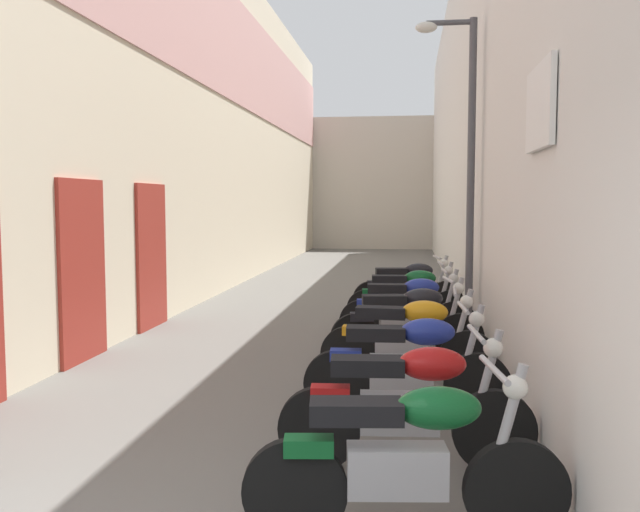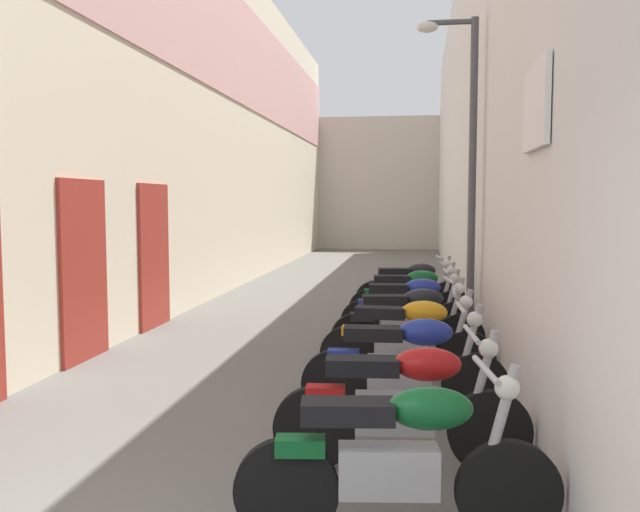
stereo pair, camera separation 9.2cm
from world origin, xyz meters
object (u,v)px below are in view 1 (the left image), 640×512
at_px(motorcycle_third, 408,363).
at_px(motorcycle_fourth, 408,338).
at_px(motorcycle_seventh, 408,297).
at_px(street_lamp, 464,156).
at_px(motorcycle_eighth, 408,287).
at_px(motorcycle_sixth, 408,308).
at_px(motorcycle_nearest, 408,456).
at_px(motorcycle_second, 408,402).
at_px(motorcycle_fifth, 408,322).

height_order(motorcycle_third, motorcycle_fourth, same).
relative_size(motorcycle_seventh, street_lamp, 0.43).
xyz_separation_m(motorcycle_eighth, street_lamp, (0.69, -2.29, 2.03)).
bearing_deg(street_lamp, motorcycle_third, -102.74).
xyz_separation_m(motorcycle_third, motorcycle_eighth, (-0.00, 5.35, 0.00)).
bearing_deg(motorcycle_seventh, street_lamp, -58.86).
bearing_deg(street_lamp, motorcycle_sixth, 174.94).
distance_m(motorcycle_eighth, street_lamp, 3.13).
height_order(motorcycle_nearest, motorcycle_second, same).
distance_m(motorcycle_nearest, motorcycle_seventh, 6.44).
xyz_separation_m(motorcycle_nearest, motorcycle_second, (0.00, 1.04, 0.00)).
relative_size(motorcycle_nearest, motorcycle_third, 1.00).
relative_size(motorcycle_nearest, street_lamp, 0.43).
relative_size(motorcycle_second, motorcycle_sixth, 1.00).
bearing_deg(motorcycle_sixth, motorcycle_fifth, -90.01).
height_order(motorcycle_second, street_lamp, street_lamp).
distance_m(motorcycle_fifth, motorcycle_eighth, 3.28).
bearing_deg(motorcycle_fifth, motorcycle_third, -90.00).
bearing_deg(motorcycle_sixth, motorcycle_seventh, 90.00).
bearing_deg(motorcycle_sixth, motorcycle_nearest, -90.00).
bearing_deg(motorcycle_third, motorcycle_seventh, 90.00).
bearing_deg(street_lamp, motorcycle_seventh, 121.14).
xyz_separation_m(motorcycle_fourth, motorcycle_eighth, (-0.00, 4.25, 0.00)).
relative_size(motorcycle_eighth, street_lamp, 0.43).
bearing_deg(motorcycle_seventh, motorcycle_fourth, -90.00).
distance_m(motorcycle_nearest, motorcycle_fifth, 4.30).
relative_size(motorcycle_fourth, motorcycle_fifth, 1.01).
distance_m(motorcycle_second, motorcycle_eighth, 6.54).
distance_m(motorcycle_seventh, motorcycle_eighth, 1.14).
bearing_deg(motorcycle_fifth, motorcycle_nearest, -90.00).
relative_size(motorcycle_third, motorcycle_seventh, 1.00).
relative_size(motorcycle_third, motorcycle_fifth, 1.01).
height_order(motorcycle_fourth, street_lamp, street_lamp).
xyz_separation_m(motorcycle_nearest, motorcycle_sixth, (0.00, 5.36, 0.00)).
height_order(motorcycle_fourth, motorcycle_seventh, same).
xyz_separation_m(motorcycle_nearest, street_lamp, (0.69, 5.29, 2.03)).
xyz_separation_m(motorcycle_second, motorcycle_fifth, (-0.00, 3.26, 0.00)).
bearing_deg(motorcycle_nearest, motorcycle_sixth, 90.00).
relative_size(motorcycle_nearest, motorcycle_fifth, 1.00).
height_order(motorcycle_second, motorcycle_seventh, same).
height_order(motorcycle_fifth, motorcycle_eighth, same).
distance_m(motorcycle_fifth, motorcycle_sixth, 1.06).
distance_m(motorcycle_fifth, motorcycle_seventh, 2.14).
bearing_deg(motorcycle_fifth, motorcycle_eighth, 90.00).
distance_m(motorcycle_nearest, street_lamp, 5.71).
relative_size(motorcycle_second, motorcycle_fourth, 1.00).
bearing_deg(motorcycle_fourth, motorcycle_third, -90.00).
distance_m(motorcycle_second, motorcycle_seventh, 5.40).
bearing_deg(motorcycle_third, motorcycle_sixth, 90.00).
bearing_deg(motorcycle_fourth, motorcycle_eighth, 90.00).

